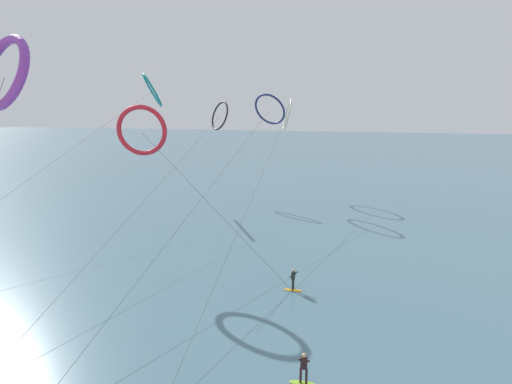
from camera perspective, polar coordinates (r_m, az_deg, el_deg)
The scene contains 9 objects.
sea_water at distance 108.73m, azimuth 10.52°, elevation 5.20°, with size 400.00×200.00×0.08m, color slate.
surfer_lime at distance 21.16m, azimuth 6.91°, elevation -24.28°, with size 1.40×0.58×1.70m.
surfer_amber at distance 29.73m, azimuth 5.40°, elevation -12.72°, with size 1.40×0.62×1.70m.
kite_teal at distance 60.16m, azimuth -14.81°, elevation 14.04°, with size 5.04×42.69×17.94m.
kite_ivory at distance 61.62m, azimuth 4.54°, elevation 11.08°, with size 3.37×50.79×14.41m.
kite_crimson at distance 34.96m, azimuth -16.19°, elevation 8.54°, with size 15.81×4.54×13.52m.
kite_charcoal at distance 59.26m, azimuth -5.30°, elevation 10.91°, with size 4.26×46.15×14.03m.
kite_navy at distance 55.83m, azimuth 1.98°, elevation 11.84°, with size 5.38×46.71×15.02m.
kite_violet at distance 23.28m, azimuth -32.68°, elevation 14.28°, with size 10.17×2.96×16.87m.
Camera 1 is at (5.44, -2.90, 13.46)m, focal length 27.64 mm.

